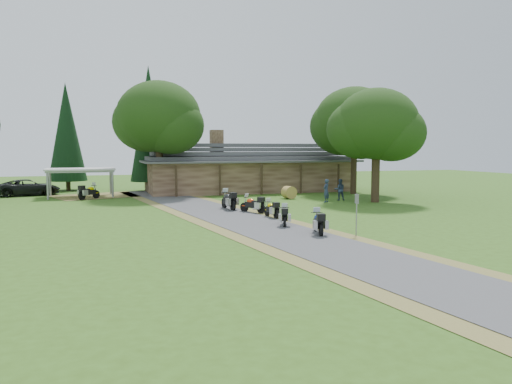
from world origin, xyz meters
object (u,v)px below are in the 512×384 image
object	(u,v)px
carport	(81,183)
car_dark_suv	(29,183)
motorcycle_row_e	(229,199)
motorcycle_row_a	(318,222)
motorcycle_carport_a	(89,191)
motorcycle_row_b	(285,215)
hay_bale	(289,192)
lodge	(248,167)
motorcycle_row_d	(253,204)
motorcycle_row_c	(271,208)

from	to	relation	value
carport	car_dark_suv	distance (m)	5.38
car_dark_suv	motorcycle_row_e	size ratio (longest dim) A/B	2.77
motorcycle_row_a	motorcycle_row_e	size ratio (longest dim) A/B	0.89
carport	motorcycle_row_e	distance (m)	16.69
car_dark_suv	motorcycle_carport_a	bearing A→B (deg)	-146.95
motorcycle_row_b	hay_bale	size ratio (longest dim) A/B	1.62
motorcycle_row_e	hay_bale	distance (m)	9.12
lodge	motorcycle_row_a	distance (m)	26.31
carport	motorcycle_row_d	size ratio (longest dim) A/B	3.22
lodge	motorcycle_row_e	bearing A→B (deg)	-111.72
car_dark_suv	motorcycle_carport_a	xyz separation A→B (m)	(5.34, -5.22, -0.43)
motorcycle_row_a	motorcycle_row_b	size ratio (longest dim) A/B	1.07
lodge	motorcycle_row_b	distance (m)	23.33
motorcycle_row_e	motorcycle_row_c	bearing A→B (deg)	-168.92
carport	motorcycle_row_d	distance (m)	19.12
lodge	hay_bale	bearing A→B (deg)	-82.86
carport	hay_bale	xyz separation A→B (m)	(17.19, -7.25, -0.74)
lodge	car_dark_suv	bearing A→B (deg)	176.59
motorcycle_row_a	carport	bearing A→B (deg)	41.26
motorcycle_carport_a	hay_bale	world-z (taller)	motorcycle_carport_a
motorcycle_row_b	motorcycle_carport_a	world-z (taller)	motorcycle_carport_a
lodge	hay_bale	size ratio (longest dim) A/B	19.86
hay_bale	motorcycle_row_d	bearing A→B (deg)	-125.68
carport	motorcycle_row_e	world-z (taller)	carport
motorcycle_row_c	motorcycle_row_e	distance (m)	5.02
motorcycle_row_a	motorcycle_row_d	size ratio (longest dim) A/B	1.03
motorcycle_row_a	lodge	bearing A→B (deg)	6.12
lodge	motorcycle_row_a	world-z (taller)	lodge
motorcycle_row_d	motorcycle_carport_a	bearing A→B (deg)	4.77
motorcycle_row_e	carport	bearing A→B (deg)	31.08
motorcycle_row_d	motorcycle_row_e	xyz separation A→B (m)	(-1.11, 2.21, 0.10)
motorcycle_row_b	motorcycle_row_e	xyz separation A→B (m)	(-1.15, 8.12, 0.13)
lodge	motorcycle_row_b	bearing A→B (deg)	-101.64
motorcycle_row_b	motorcycle_row_c	xyz separation A→B (m)	(0.40, 3.34, -0.02)
lodge	motorcycle_row_b	size ratio (longest dim) A/B	12.24
motorcycle_row_b	lodge	bearing A→B (deg)	8.83
car_dark_suv	motorcycle_carport_a	world-z (taller)	car_dark_suv
motorcycle_row_a	hay_bale	world-z (taller)	motorcycle_row_a
carport	motorcycle_carport_a	world-z (taller)	carport
motorcycle_row_b	motorcycle_row_d	bearing A→B (deg)	20.90
lodge	motorcycle_row_a	size ratio (longest dim) A/B	11.39
motorcycle_carport_a	car_dark_suv	bearing A→B (deg)	91.34
motorcycle_row_a	motorcycle_row_e	world-z (taller)	motorcycle_row_e
lodge	motorcycle_row_c	size ratio (longest dim) A/B	12.63
motorcycle_row_e	motorcycle_row_d	bearing A→B (deg)	-160.29
carport	lodge	bearing A→B (deg)	4.05
motorcycle_row_b	hay_bale	bearing A→B (deg)	-1.95
car_dark_suv	motorcycle_row_a	xyz separation A→B (m)	(16.65, -27.17, -0.48)
motorcycle_row_a	motorcycle_row_b	world-z (taller)	motorcycle_row_a
carport	hay_bale	size ratio (longest dim) A/B	5.47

